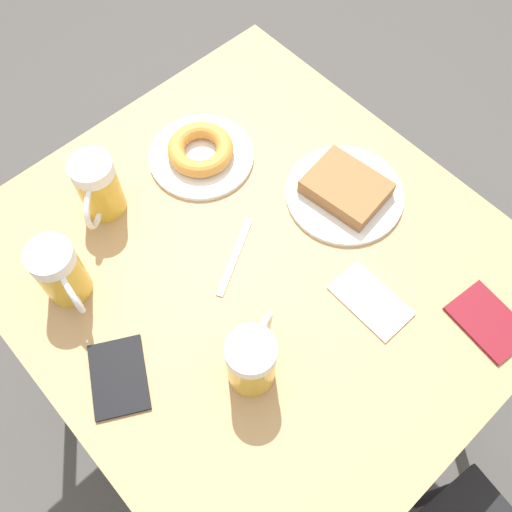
{
  "coord_description": "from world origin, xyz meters",
  "views": [
    {
      "loc": [
        0.32,
        0.34,
        1.66
      ],
      "look_at": [
        0.0,
        0.0,
        0.78
      ],
      "focal_mm": 40.0,
      "sensor_mm": 36.0,
      "label": 1
    }
  ],
  "objects_px": {
    "plate_with_donut": "(201,152)",
    "beer_mug_right": "(61,273)",
    "napkin_folded": "(371,301)",
    "passport_far_edge": "(119,377)",
    "beer_mug_left": "(252,360)",
    "beer_mug_center": "(98,187)",
    "fork": "(235,256)",
    "passport_near_edge": "(488,322)",
    "plate_with_cake": "(345,191)"
  },
  "relations": [
    {
      "from": "plate_with_donut",
      "to": "beer_mug_right",
      "type": "bearing_deg",
      "value": 10.78
    },
    {
      "from": "napkin_folded",
      "to": "passport_far_edge",
      "type": "distance_m",
      "value": 0.44
    },
    {
      "from": "beer_mug_left",
      "to": "passport_far_edge",
      "type": "distance_m",
      "value": 0.22
    },
    {
      "from": "beer_mug_right",
      "to": "passport_far_edge",
      "type": "distance_m",
      "value": 0.2
    },
    {
      "from": "beer_mug_center",
      "to": "fork",
      "type": "relative_size",
      "value": 0.87
    },
    {
      "from": "passport_near_edge",
      "to": "plate_with_cake",
      "type": "bearing_deg",
      "value": -91.33
    },
    {
      "from": "fork",
      "to": "beer_mug_right",
      "type": "bearing_deg",
      "value": -29.53
    },
    {
      "from": "plate_with_donut",
      "to": "passport_near_edge",
      "type": "height_order",
      "value": "plate_with_donut"
    },
    {
      "from": "fork",
      "to": "beer_mug_center",
      "type": "bearing_deg",
      "value": -65.69
    },
    {
      "from": "beer_mug_left",
      "to": "napkin_folded",
      "type": "bearing_deg",
      "value": 168.97
    },
    {
      "from": "beer_mug_center",
      "to": "passport_near_edge",
      "type": "relative_size",
      "value": 0.96
    },
    {
      "from": "beer_mug_right",
      "to": "fork",
      "type": "relative_size",
      "value": 0.87
    },
    {
      "from": "plate_with_donut",
      "to": "fork",
      "type": "bearing_deg",
      "value": 65.13
    },
    {
      "from": "plate_with_donut",
      "to": "napkin_folded",
      "type": "bearing_deg",
      "value": 92.25
    },
    {
      "from": "beer_mug_left",
      "to": "passport_far_edge",
      "type": "height_order",
      "value": "beer_mug_left"
    },
    {
      "from": "napkin_folded",
      "to": "fork",
      "type": "bearing_deg",
      "value": -62.9
    },
    {
      "from": "passport_near_edge",
      "to": "napkin_folded",
      "type": "bearing_deg",
      "value": -53.59
    },
    {
      "from": "napkin_folded",
      "to": "passport_near_edge",
      "type": "height_order",
      "value": "passport_near_edge"
    },
    {
      "from": "napkin_folded",
      "to": "beer_mug_right",
      "type": "bearing_deg",
      "value": -44.95
    },
    {
      "from": "beer_mug_left",
      "to": "beer_mug_right",
      "type": "relative_size",
      "value": 1.0
    },
    {
      "from": "beer_mug_left",
      "to": "plate_with_donut",
      "type": "bearing_deg",
      "value": -119.25
    },
    {
      "from": "plate_with_donut",
      "to": "beer_mug_center",
      "type": "bearing_deg",
      "value": -8.84
    },
    {
      "from": "napkin_folded",
      "to": "passport_far_edge",
      "type": "bearing_deg",
      "value": -24.76
    },
    {
      "from": "beer_mug_left",
      "to": "passport_far_edge",
      "type": "bearing_deg",
      "value": -39.99
    },
    {
      "from": "plate_with_donut",
      "to": "passport_near_edge",
      "type": "relative_size",
      "value": 1.53
    },
    {
      "from": "beer_mug_center",
      "to": "beer_mug_right",
      "type": "height_order",
      "value": "same"
    },
    {
      "from": "passport_far_edge",
      "to": "plate_with_donut",
      "type": "bearing_deg",
      "value": -146.89
    },
    {
      "from": "beer_mug_left",
      "to": "passport_far_edge",
      "type": "relative_size",
      "value": 0.85
    },
    {
      "from": "fork",
      "to": "passport_near_edge",
      "type": "relative_size",
      "value": 1.11
    },
    {
      "from": "beer_mug_right",
      "to": "passport_far_edge",
      "type": "relative_size",
      "value": 0.85
    },
    {
      "from": "plate_with_donut",
      "to": "passport_far_edge",
      "type": "relative_size",
      "value": 1.35
    },
    {
      "from": "beer_mug_center",
      "to": "passport_far_edge",
      "type": "bearing_deg",
      "value": 58.05
    },
    {
      "from": "fork",
      "to": "beer_mug_left",
      "type": "bearing_deg",
      "value": 56.01
    },
    {
      "from": "plate_with_cake",
      "to": "plate_with_donut",
      "type": "bearing_deg",
      "value": -60.47
    },
    {
      "from": "beer_mug_right",
      "to": "passport_near_edge",
      "type": "relative_size",
      "value": 0.96
    },
    {
      "from": "plate_with_cake",
      "to": "plate_with_donut",
      "type": "height_order",
      "value": "same"
    },
    {
      "from": "plate_with_cake",
      "to": "plate_with_donut",
      "type": "distance_m",
      "value": 0.29
    },
    {
      "from": "napkin_folded",
      "to": "passport_far_edge",
      "type": "xyz_separation_m",
      "value": [
        0.4,
        -0.18,
        0.0
      ]
    },
    {
      "from": "plate_with_cake",
      "to": "plate_with_donut",
      "type": "xyz_separation_m",
      "value": [
        0.14,
        -0.25,
        0.0
      ]
    },
    {
      "from": "plate_with_cake",
      "to": "beer_mug_left",
      "type": "xyz_separation_m",
      "value": [
        0.36,
        0.14,
        0.05
      ]
    },
    {
      "from": "plate_with_donut",
      "to": "beer_mug_center",
      "type": "relative_size",
      "value": 1.59
    },
    {
      "from": "beer_mug_left",
      "to": "beer_mug_center",
      "type": "distance_m",
      "value": 0.42
    },
    {
      "from": "plate_with_donut",
      "to": "fork",
      "type": "height_order",
      "value": "plate_with_donut"
    },
    {
      "from": "plate_with_cake",
      "to": "napkin_folded",
      "type": "height_order",
      "value": "plate_with_cake"
    },
    {
      "from": "plate_with_donut",
      "to": "beer_mug_right",
      "type": "relative_size",
      "value": 1.59
    },
    {
      "from": "beer_mug_center",
      "to": "beer_mug_right",
      "type": "xyz_separation_m",
      "value": [
        0.14,
        0.1,
        0.0
      ]
    },
    {
      "from": "beer_mug_center",
      "to": "passport_far_edge",
      "type": "distance_m",
      "value": 0.34
    },
    {
      "from": "beer_mug_right",
      "to": "napkin_folded",
      "type": "relative_size",
      "value": 0.95
    },
    {
      "from": "plate_with_donut",
      "to": "fork",
      "type": "xyz_separation_m",
      "value": [
        0.1,
        0.21,
        -0.02
      ]
    },
    {
      "from": "beer_mug_right",
      "to": "napkin_folded",
      "type": "distance_m",
      "value": 0.52
    }
  ]
}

